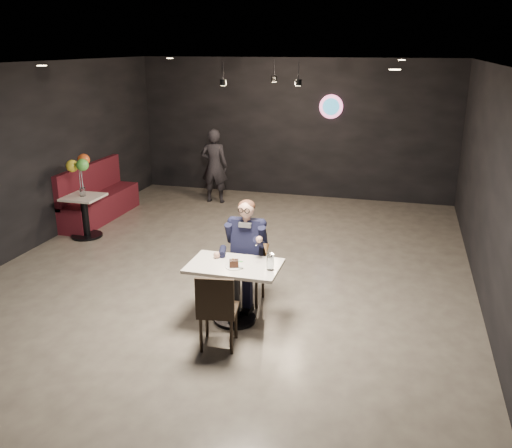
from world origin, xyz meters
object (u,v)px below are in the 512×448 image
(main_table, at_px, (235,293))
(side_table, at_px, (85,216))
(chair_far, at_px, (247,269))
(passerby, at_px, (214,166))
(chair_near, at_px, (218,308))
(sundae_glass, at_px, (270,262))
(booth_bench, at_px, (99,192))
(seated_man, at_px, (247,251))
(balloon_vase, at_px, (83,192))

(main_table, distance_m, side_table, 4.13)
(main_table, height_order, chair_far, chair_far)
(passerby, bearing_deg, main_table, 109.18)
(chair_near, relative_size, sundae_glass, 4.70)
(sundae_glass, distance_m, passerby, 5.60)
(chair_far, xyz_separation_m, booth_bench, (-3.77, 2.70, 0.08))
(seated_man, bearing_deg, sundae_glass, -52.45)
(passerby, bearing_deg, side_table, 59.24)
(main_table, height_order, booth_bench, booth_bench)
(booth_bench, distance_m, balloon_vase, 1.08)
(sundae_glass, bearing_deg, chair_far, 127.55)
(main_table, height_order, balloon_vase, balloon_vase)
(chair_far, distance_m, passerby, 4.88)
(booth_bench, bearing_deg, passerby, 44.86)
(chair_far, height_order, passerby, passerby)
(side_table, bearing_deg, main_table, -32.91)
(chair_near, relative_size, seated_man, 0.64)
(balloon_vase, bearing_deg, sundae_glass, -30.23)
(chair_near, bearing_deg, side_table, 131.42)
(chair_near, bearing_deg, sundae_glass, 41.60)
(seated_man, bearing_deg, passerby, 114.52)
(booth_bench, bearing_deg, sundae_glass, -37.88)
(chair_far, distance_m, side_table, 3.86)
(passerby, bearing_deg, seated_man, 111.61)
(chair_far, xyz_separation_m, side_table, (-3.47, 1.70, -0.07))
(sundae_glass, bearing_deg, seated_man, 127.55)
(sundae_glass, bearing_deg, passerby, 116.24)
(chair_near, bearing_deg, balloon_vase, 131.42)
(main_table, bearing_deg, chair_near, -90.00)
(booth_bench, height_order, balloon_vase, booth_bench)
(chair_far, distance_m, booth_bench, 4.63)
(booth_bench, distance_m, side_table, 1.05)
(chair_near, distance_m, sundae_glass, 0.82)
(chair_near, height_order, side_table, chair_near)
(seated_man, distance_m, side_table, 3.88)
(passerby, bearing_deg, balloon_vase, 59.24)
(main_table, relative_size, side_table, 1.42)
(booth_bench, bearing_deg, chair_near, -45.56)
(sundae_glass, xyz_separation_m, balloon_vase, (-3.92, 2.29, -0.02))
(seated_man, height_order, side_table, seated_man)
(passerby, bearing_deg, chair_far, 111.61)
(sundae_glass, relative_size, balloon_vase, 1.34)
(chair_near, bearing_deg, passerby, 100.68)
(chair_near, distance_m, seated_man, 1.18)
(balloon_vase, bearing_deg, main_table, -32.91)
(main_table, distance_m, chair_far, 0.56)
(balloon_vase, bearing_deg, booth_bench, 106.70)
(chair_near, height_order, booth_bench, booth_bench)
(sundae_glass, height_order, side_table, sundae_glass)
(chair_far, xyz_separation_m, sundae_glass, (0.45, -0.59, 0.39))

